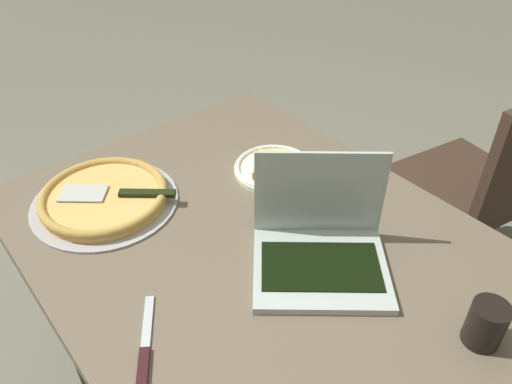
# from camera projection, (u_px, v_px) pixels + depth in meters

# --- Properties ---
(dining_table) EXTENTS (1.20, 0.95, 0.75)m
(dining_table) POSITION_uv_depth(u_px,v_px,m) (252.00, 259.00, 1.26)
(dining_table) COLOR brown
(dining_table) RESTS_ON ground_plane
(laptop) EXTENTS (0.38, 0.39, 0.24)m
(laptop) POSITION_uv_depth(u_px,v_px,m) (320.00, 244.00, 1.12)
(laptop) COLOR #ABB9B1
(laptop) RESTS_ON dining_table
(pizza_plate) EXTENTS (0.23, 0.23, 0.04)m
(pizza_plate) POSITION_uv_depth(u_px,v_px,m) (274.00, 168.00, 1.41)
(pizza_plate) COLOR silver
(pizza_plate) RESTS_ON dining_table
(pizza_tray) EXTENTS (0.38, 0.38, 0.04)m
(pizza_tray) POSITION_uv_depth(u_px,v_px,m) (104.00, 197.00, 1.30)
(pizza_tray) COLOR #A3A3A4
(pizza_tray) RESTS_ON dining_table
(table_knife) EXTENTS (0.19, 0.14, 0.01)m
(table_knife) POSITION_uv_depth(u_px,v_px,m) (145.00, 351.00, 0.95)
(table_knife) COLOR #B5BFC4
(table_knife) RESTS_ON dining_table
(drink_cup) EXTENTS (0.07, 0.07, 0.10)m
(drink_cup) POSITION_uv_depth(u_px,v_px,m) (486.00, 324.00, 0.95)
(drink_cup) COLOR black
(drink_cup) RESTS_ON dining_table
(chair_near) EXTENTS (0.51, 0.51, 0.89)m
(chair_near) POSITION_uv_depth(u_px,v_px,m) (486.00, 181.00, 1.80)
(chair_near) COLOR #3A291E
(chair_near) RESTS_ON ground_plane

